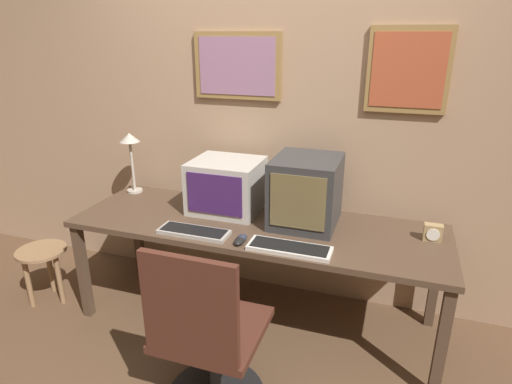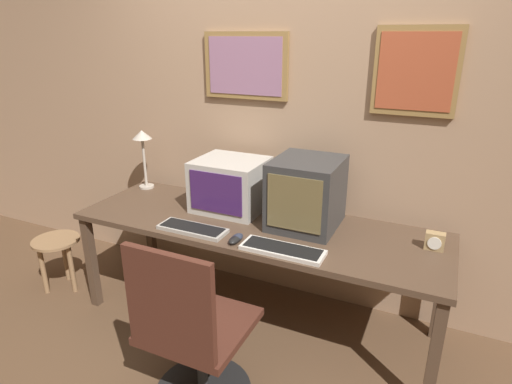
{
  "view_description": "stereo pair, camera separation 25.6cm",
  "coord_description": "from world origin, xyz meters",
  "px_view_note": "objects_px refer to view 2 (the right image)",
  "views": [
    {
      "loc": [
        0.77,
        -1.46,
        1.8
      ],
      "look_at": [
        0.0,
        0.82,
        0.91
      ],
      "focal_mm": 30.0,
      "sensor_mm": 36.0,
      "label": 1
    },
    {
      "loc": [
        1.01,
        -1.36,
        1.8
      ],
      "look_at": [
        0.0,
        0.82,
        0.91
      ],
      "focal_mm": 30.0,
      "sensor_mm": 36.0,
      "label": 2
    }
  ],
  "objects_px": {
    "keyboard_main": "(193,229)",
    "keyboard_side": "(283,250)",
    "desk_lamp": "(143,144)",
    "office_chair": "(193,340)",
    "monitor_right": "(306,193)",
    "mouse_far_corner": "(235,240)",
    "mouse_near_keyboard": "(237,238)",
    "monitor_left": "(231,185)",
    "side_stool": "(57,251)",
    "desk_clock": "(435,241)"
  },
  "relations": [
    {
      "from": "keyboard_side",
      "to": "mouse_far_corner",
      "type": "relative_size",
      "value": 4.37
    },
    {
      "from": "monitor_left",
      "to": "side_stool",
      "type": "height_order",
      "value": "monitor_left"
    },
    {
      "from": "mouse_far_corner",
      "to": "office_chair",
      "type": "xyz_separation_m",
      "value": [
        0.01,
        -0.48,
        -0.32
      ]
    },
    {
      "from": "monitor_left",
      "to": "mouse_near_keyboard",
      "type": "height_order",
      "value": "monitor_left"
    },
    {
      "from": "keyboard_main",
      "to": "keyboard_side",
      "type": "xyz_separation_m",
      "value": [
        0.58,
        -0.02,
        -0.0
      ]
    },
    {
      "from": "side_stool",
      "to": "mouse_near_keyboard",
      "type": "bearing_deg",
      "value": 0.48
    },
    {
      "from": "keyboard_side",
      "to": "monitor_left",
      "type": "bearing_deg",
      "value": 141.92
    },
    {
      "from": "mouse_far_corner",
      "to": "desk_clock",
      "type": "distance_m",
      "value": 1.09
    },
    {
      "from": "desk_lamp",
      "to": "office_chair",
      "type": "distance_m",
      "value": 1.59
    },
    {
      "from": "monitor_left",
      "to": "mouse_far_corner",
      "type": "relative_size",
      "value": 4.25
    },
    {
      "from": "desk_clock",
      "to": "desk_lamp",
      "type": "distance_m",
      "value": 2.07
    },
    {
      "from": "keyboard_main",
      "to": "mouse_far_corner",
      "type": "height_order",
      "value": "mouse_far_corner"
    },
    {
      "from": "keyboard_main",
      "to": "desk_clock",
      "type": "height_order",
      "value": "desk_clock"
    },
    {
      "from": "office_chair",
      "to": "side_stool",
      "type": "bearing_deg",
      "value": 161.58
    },
    {
      "from": "desk_lamp",
      "to": "office_chair",
      "type": "bearing_deg",
      "value": -44.06
    },
    {
      "from": "mouse_near_keyboard",
      "to": "side_stool",
      "type": "height_order",
      "value": "mouse_near_keyboard"
    },
    {
      "from": "monitor_left",
      "to": "office_chair",
      "type": "bearing_deg",
      "value": -73.72
    },
    {
      "from": "monitor_right",
      "to": "keyboard_side",
      "type": "relative_size",
      "value": 0.97
    },
    {
      "from": "monitor_right",
      "to": "desk_clock",
      "type": "distance_m",
      "value": 0.75
    },
    {
      "from": "desk_lamp",
      "to": "side_stool",
      "type": "height_order",
      "value": "desk_lamp"
    },
    {
      "from": "keyboard_side",
      "to": "mouse_far_corner",
      "type": "height_order",
      "value": "mouse_far_corner"
    },
    {
      "from": "mouse_near_keyboard",
      "to": "office_chair",
      "type": "bearing_deg",
      "value": -88.46
    },
    {
      "from": "monitor_left",
      "to": "side_stool",
      "type": "xyz_separation_m",
      "value": [
        -1.23,
        -0.42,
        -0.56
      ]
    },
    {
      "from": "desk_clock",
      "to": "office_chair",
      "type": "xyz_separation_m",
      "value": [
        -1.0,
        -0.86,
        -0.35
      ]
    },
    {
      "from": "mouse_near_keyboard",
      "to": "office_chair",
      "type": "height_order",
      "value": "office_chair"
    },
    {
      "from": "monitor_left",
      "to": "monitor_right",
      "type": "relative_size",
      "value": 1.01
    },
    {
      "from": "monitor_left",
      "to": "desk_lamp",
      "type": "height_order",
      "value": "desk_lamp"
    },
    {
      "from": "desk_clock",
      "to": "desk_lamp",
      "type": "relative_size",
      "value": 0.23
    },
    {
      "from": "monitor_right",
      "to": "desk_lamp",
      "type": "height_order",
      "value": "desk_lamp"
    },
    {
      "from": "desk_clock",
      "to": "office_chair",
      "type": "bearing_deg",
      "value": -139.21
    },
    {
      "from": "monitor_left",
      "to": "keyboard_side",
      "type": "bearing_deg",
      "value": -38.08
    },
    {
      "from": "mouse_near_keyboard",
      "to": "mouse_far_corner",
      "type": "relative_size",
      "value": 1.01
    },
    {
      "from": "monitor_left",
      "to": "desk_lamp",
      "type": "bearing_deg",
      "value": 173.0
    },
    {
      "from": "mouse_far_corner",
      "to": "desk_lamp",
      "type": "distance_m",
      "value": 1.2
    },
    {
      "from": "mouse_far_corner",
      "to": "desk_clock",
      "type": "height_order",
      "value": "desk_clock"
    },
    {
      "from": "desk_clock",
      "to": "mouse_near_keyboard",
      "type": "bearing_deg",
      "value": -160.72
    },
    {
      "from": "monitor_left",
      "to": "desk_lamp",
      "type": "distance_m",
      "value": 0.8
    },
    {
      "from": "mouse_far_corner",
      "to": "desk_lamp",
      "type": "bearing_deg",
      "value": 152.85
    },
    {
      "from": "monitor_left",
      "to": "keyboard_main",
      "type": "relative_size",
      "value": 1.05
    },
    {
      "from": "keyboard_main",
      "to": "mouse_near_keyboard",
      "type": "relative_size",
      "value": 4.0
    },
    {
      "from": "mouse_far_corner",
      "to": "desk_lamp",
      "type": "relative_size",
      "value": 0.24
    },
    {
      "from": "mouse_near_keyboard",
      "to": "side_stool",
      "type": "relative_size",
      "value": 0.26
    },
    {
      "from": "mouse_far_corner",
      "to": "side_stool",
      "type": "xyz_separation_m",
      "value": [
        -1.48,
        0.02,
        -0.41
      ]
    },
    {
      "from": "keyboard_side",
      "to": "office_chair",
      "type": "distance_m",
      "value": 0.65
    },
    {
      "from": "desk_clock",
      "to": "office_chair",
      "type": "distance_m",
      "value": 1.37
    },
    {
      "from": "mouse_far_corner",
      "to": "keyboard_side",
      "type": "bearing_deg",
      "value": 2.45
    },
    {
      "from": "mouse_near_keyboard",
      "to": "desk_clock",
      "type": "relative_size",
      "value": 1.05
    },
    {
      "from": "monitor_right",
      "to": "mouse_far_corner",
      "type": "bearing_deg",
      "value": -125.46
    },
    {
      "from": "monitor_left",
      "to": "mouse_near_keyboard",
      "type": "relative_size",
      "value": 4.2
    },
    {
      "from": "mouse_far_corner",
      "to": "monitor_right",
      "type": "bearing_deg",
      "value": 54.54
    }
  ]
}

